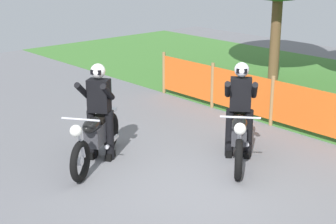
{
  "coord_description": "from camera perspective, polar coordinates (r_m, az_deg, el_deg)",
  "views": [
    {
      "loc": [
        5.18,
        -5.2,
        3.49
      ],
      "look_at": [
        -0.84,
        0.19,
        0.9
      ],
      "focal_mm": 54.41,
      "sensor_mm": 36.0,
      "label": 1
    }
  ],
  "objects": [
    {
      "name": "rider_trailing",
      "position": [
        8.7,
        -7.67,
        0.66
      ],
      "size": [
        0.72,
        0.78,
        1.69
      ],
      "rotation": [
        0.0,
        0.0,
        -0.95
      ],
      "color": "black",
      "rests_on": "ground"
    },
    {
      "name": "rider_lead",
      "position": [
        8.81,
        8.09,
        0.84
      ],
      "size": [
        0.75,
        0.78,
        1.69
      ],
      "rotation": [
        0.0,
        0.0,
        -0.86
      ],
      "color": "black",
      "rests_on": "ground"
    },
    {
      "name": "barrier_fence",
      "position": [
        10.18,
        15.34,
        0.28
      ],
      "size": [
        8.46,
        0.08,
        1.05
      ],
      "color": "#997547",
      "rests_on": "ground"
    },
    {
      "name": "motorcycle_lead",
      "position": [
        8.73,
        7.97,
        -2.49
      ],
      "size": [
        1.48,
        1.7,
        1.01
      ],
      "rotation": [
        0.0,
        0.0,
        -0.86
      ],
      "color": "black",
      "rests_on": "ground"
    },
    {
      "name": "motorcycle_trailing",
      "position": [
        8.65,
        -8.06,
        -2.72
      ],
      "size": [
        1.32,
        1.8,
        1.01
      ],
      "rotation": [
        0.0,
        0.0,
        -0.95
      ],
      "color": "black",
      "rests_on": "ground"
    },
    {
      "name": "ground",
      "position": [
        8.13,
        2.95,
        -7.75
      ],
      "size": [
        24.0,
        24.0,
        0.02
      ],
      "primitive_type": "cube",
      "color": "slate"
    }
  ]
}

